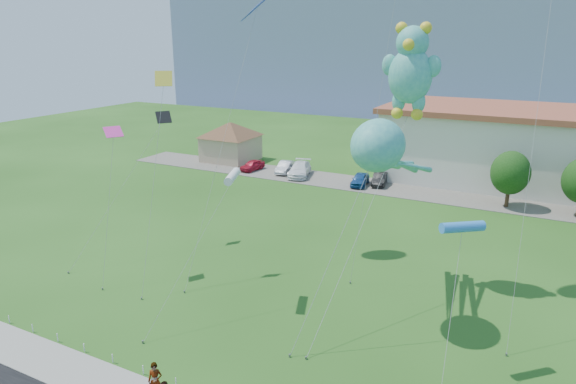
{
  "coord_description": "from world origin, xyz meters",
  "views": [
    {
      "loc": [
        12.95,
        -16.8,
        15.65
      ],
      "look_at": [
        0.03,
        8.0,
        7.14
      ],
      "focal_mm": 32.0,
      "sensor_mm": 36.0,
      "label": 1
    }
  ],
  "objects": [
    {
      "name": "ground",
      "position": [
        0.0,
        0.0,
        0.0
      ],
      "size": [
        160.0,
        160.0,
        0.0
      ],
      "primitive_type": "plane",
      "color": "#204A14",
      "rests_on": "ground"
    },
    {
      "name": "parking_strip",
      "position": [
        0.0,
        35.0,
        0.03
      ],
      "size": [
        70.0,
        6.0,
        0.06
      ],
      "primitive_type": "cube",
      "color": "#59544C",
      "rests_on": "ground"
    },
    {
      "name": "hill_ridge",
      "position": [
        0.0,
        120.0,
        12.5
      ],
      "size": [
        160.0,
        50.0,
        25.0
      ],
      "primitive_type": "cube",
      "color": "slate",
      "rests_on": "ground"
    },
    {
      "name": "pavilion",
      "position": [
        -24.0,
        38.0,
        3.02
      ],
      "size": [
        9.2,
        9.2,
        5.0
      ],
      "color": "tan",
      "rests_on": "ground"
    },
    {
      "name": "tree_near",
      "position": [
        10.0,
        34.0,
        3.39
      ],
      "size": [
        3.6,
        3.6,
        5.47
      ],
      "color": "#3F2B19",
      "rests_on": "ground"
    },
    {
      "name": "pedestrian_left",
      "position": [
        -1.23,
        -2.37,
        0.98
      ],
      "size": [
        0.77,
        0.67,
        1.77
      ],
      "primitive_type": "imported",
      "rotation": [
        0.0,
        0.0,
        0.48
      ],
      "color": "gray",
      "rests_on": "sidewalk"
    },
    {
      "name": "parked_car_red",
      "position": [
        -18.75,
        34.71,
        0.67
      ],
      "size": [
        1.94,
        3.77,
        1.23
      ],
      "primitive_type": "imported",
      "rotation": [
        0.0,
        0.0,
        -0.14
      ],
      "color": "#AC152A",
      "rests_on": "parking_strip"
    },
    {
      "name": "parked_car_silver",
      "position": [
        -14.7,
        35.54,
        0.73
      ],
      "size": [
        2.11,
        4.24,
        1.33
      ],
      "primitive_type": "imported",
      "rotation": [
        0.0,
        0.0,
        0.18
      ],
      "color": "#B7B7BE",
      "rests_on": "parking_strip"
    },
    {
      "name": "parked_car_white",
      "position": [
        -12.5,
        35.01,
        0.83
      ],
      "size": [
        3.57,
        5.72,
        1.55
      ],
      "primitive_type": "imported",
      "rotation": [
        0.0,
        0.0,
        0.28
      ],
      "color": "white",
      "rests_on": "parking_strip"
    },
    {
      "name": "parked_car_blue",
      "position": [
        -4.91,
        34.47,
        0.72
      ],
      "size": [
        2.08,
        4.07,
        1.33
      ],
      "primitive_type": "imported",
      "rotation": [
        0.0,
        0.0,
        0.13
      ],
      "color": "navy",
      "rests_on": "parking_strip"
    },
    {
      "name": "parked_car_black",
      "position": [
        -3.11,
        35.75,
        0.71
      ],
      "size": [
        2.03,
        4.09,
        1.29
      ],
      "primitive_type": "imported",
      "rotation": [
        0.0,
        0.0,
        0.18
      ],
      "color": "black",
      "rests_on": "parking_strip"
    },
    {
      "name": "octopus_kite",
      "position": [
        4.95,
        9.98,
        9.46
      ],
      "size": [
        3.78,
        12.23,
        11.57
      ],
      "color": "teal",
      "rests_on": "ground"
    },
    {
      "name": "teddy_bear_kite",
      "position": [
        4.83,
        14.9,
        13.76
      ],
      "size": [
        3.61,
        12.68,
        16.47
      ],
      "color": "teal",
      "rests_on": "ground"
    },
    {
      "name": "small_kite_blue",
      "position": [
        -6.44,
        15.5,
        17.18
      ],
      "size": [
        1.8,
        10.3,
        18.32
      ],
      "color": "blue",
      "rests_on": "ground"
    },
    {
      "name": "small_kite_white",
      "position": [
        -3.32,
        7.3,
        7.72
      ],
      "size": [
        1.87,
        7.85,
        8.22
      ],
      "color": "silver",
      "rests_on": "ground"
    },
    {
      "name": "small_kite_yellow",
      "position": [
        -9.56,
        8.78,
        11.45
      ],
      "size": [
        2.18,
        5.85,
        13.46
      ],
      "color": "gold",
      "rests_on": "ground"
    },
    {
      "name": "small_kite_pink",
      "position": [
        -12.21,
        6.84,
        8.72
      ],
      "size": [
        1.62,
        3.8,
        10.14
      ],
      "color": "#D32E95",
      "rests_on": "ground"
    },
    {
      "name": "small_kite_black",
      "position": [
        -13.67,
        12.37,
        8.6
      ],
      "size": [
        2.54,
        9.4,
        10.17
      ],
      "color": "black",
      "rests_on": "ground"
    },
    {
      "name": "small_kite_cyan",
      "position": [
        9.86,
        6.58,
        7.14
      ],
      "size": [
        0.88,
        7.15,
        7.63
      ],
      "color": "#2D79CA",
      "rests_on": "ground"
    }
  ]
}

